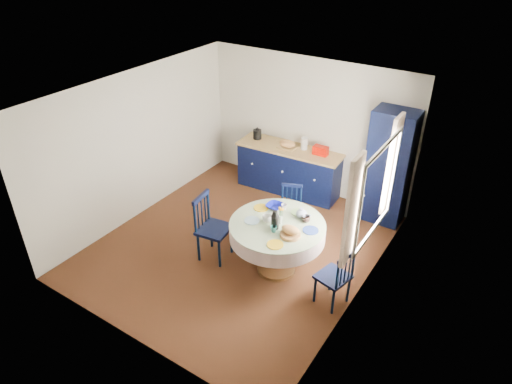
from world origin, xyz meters
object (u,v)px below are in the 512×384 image
kitchen_counter (289,168)px  chair_left (212,227)px  dining_table (278,231)px  mug_c (306,219)px  cobalt_bowl (275,206)px  chair_right (336,277)px  mug_d (284,207)px  chair_far (290,210)px  mug_b (274,229)px  pantry_cabinet (389,168)px  mug_a (267,219)px

kitchen_counter → chair_left: size_ratio=1.92×
dining_table → mug_c: (0.30, 0.26, 0.17)m
dining_table → cobalt_bowl: 0.44m
chair_right → cobalt_bowl: bearing=-98.1°
chair_left → mug_d: chair_left is taller
chair_far → chair_right: chair_right is taller
dining_table → mug_b: size_ratio=14.28×
chair_left → pantry_cabinet: bearing=-44.7°
chair_right → mug_a: mug_a is taller
pantry_cabinet → cobalt_bowl: (-1.06, -1.84, -0.13)m
kitchen_counter → pantry_cabinet: size_ratio=1.02×
chair_left → chair_far: bearing=-37.0°
mug_b → mug_c: 0.52m
mug_c → mug_d: (-0.41, 0.11, -0.00)m
pantry_cabinet → dining_table: pantry_cabinet is taller
chair_right → mug_d: (-1.10, 0.54, 0.41)m
cobalt_bowl → kitchen_counter: bearing=112.9°
mug_d → chair_left: bearing=-144.8°
chair_right → chair_far: bearing=-116.6°
kitchen_counter → mug_d: (0.89, -1.76, 0.41)m
chair_far → mug_b: size_ratio=8.78×
mug_a → mug_c: mug_a is taller
mug_b → mug_a: bearing=142.1°
kitchen_counter → mug_b: kitchen_counter is taller
chair_left → mug_c: chair_left is taller
chair_right → mug_a: (-1.14, 0.13, 0.42)m
mug_b → cobalt_bowl: 0.59m
chair_left → mug_c: 1.43m
chair_left → mug_d: 1.13m
mug_a → cobalt_bowl: (-0.09, 0.36, -0.02)m
chair_far → chair_left: bearing=-140.1°
dining_table → pantry_cabinet: bearing=69.5°
mug_a → dining_table: bearing=13.6°
pantry_cabinet → mug_b: bearing=-108.7°
pantry_cabinet → chair_far: (-1.14, -1.22, -0.56)m
mug_a → chair_far: bearing=100.0°
kitchen_counter → chair_right: kitchen_counter is taller
mug_c → cobalt_bowl: mug_c is taller
chair_left → mug_b: 1.09m
kitchen_counter → chair_left: kitchen_counter is taller
mug_a → chair_left: bearing=-166.0°
dining_table → chair_left: size_ratio=1.29×
mug_c → mug_d: 0.43m
mug_b → pantry_cabinet: bearing=72.0°
chair_far → mug_d: 0.76m
chair_left → chair_right: (1.98, 0.08, -0.07)m
mug_d → mug_a: bearing=-95.5°
chair_far → mug_a: bearing=-101.1°
cobalt_bowl → mug_c: bearing=-7.2°
chair_right → mug_c: (-0.69, 0.43, 0.41)m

